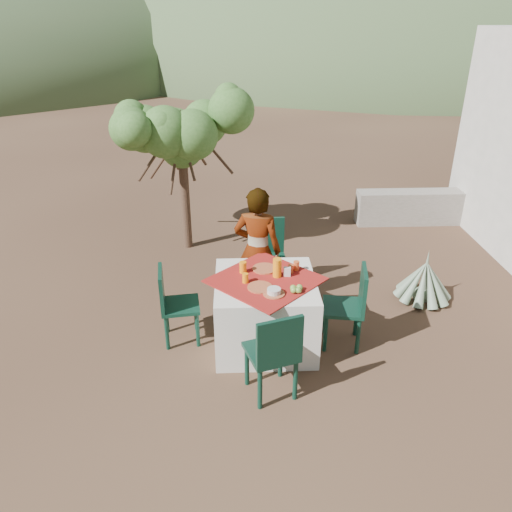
{
  "coord_description": "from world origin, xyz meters",
  "views": [
    {
      "loc": [
        0.32,
        -4.24,
        3.2
      ],
      "look_at": [
        0.51,
        0.56,
        0.83
      ],
      "focal_mm": 35.0,
      "sensor_mm": 36.0,
      "label": 1
    }
  ],
  "objects": [
    {
      "name": "person",
      "position": [
        0.54,
        0.86,
        0.75
      ],
      "size": [
        0.62,
        0.49,
        1.5
      ],
      "primitive_type": "imported",
      "rotation": [
        0.0,
        0.0,
        2.87
      ],
      "color": "#8C6651",
      "rests_on": "ground"
    },
    {
      "name": "chair_far",
      "position": [
        0.68,
        1.24,
        0.53
      ],
      "size": [
        0.46,
        0.46,
        0.95
      ],
      "rotation": [
        0.0,
        0.0,
        0.05
      ],
      "color": "black",
      "rests_on": "ground"
    },
    {
      "name": "plate_far",
      "position": [
        0.59,
        0.38,
        0.77
      ],
      "size": [
        0.26,
        0.26,
        0.01
      ],
      "primitive_type": "cylinder",
      "color": "brown",
      "rests_on": "table"
    },
    {
      "name": "jar_left",
      "position": [
        0.86,
        0.29,
        0.81
      ],
      "size": [
        0.06,
        0.06,
        0.09
      ],
      "primitive_type": "cylinder",
      "color": "#D45725",
      "rests_on": "table"
    },
    {
      "name": "hill_far_center",
      "position": [
        -4.0,
        52.0,
        0.0
      ],
      "size": [
        60.0,
        60.0,
        24.0
      ],
      "primitive_type": "ellipsoid",
      "color": "slate",
      "rests_on": "ground"
    },
    {
      "name": "shrub_tree",
      "position": [
        -0.37,
        2.68,
        1.61
      ],
      "size": [
        1.73,
        1.7,
        2.04
      ],
      "color": "#4F3927",
      "rests_on": "ground"
    },
    {
      "name": "plate_near",
      "position": [
        0.53,
        -0.01,
        0.77
      ],
      "size": [
        0.25,
        0.25,
        0.01
      ],
      "primitive_type": "cylinder",
      "color": "brown",
      "rests_on": "table"
    },
    {
      "name": "table",
      "position": [
        0.59,
        0.16,
        0.38
      ],
      "size": [
        1.3,
        1.3,
        0.76
      ],
      "color": "white",
      "rests_on": "ground"
    },
    {
      "name": "chair_right",
      "position": [
        1.47,
        0.09,
        0.49
      ],
      "size": [
        0.47,
        0.47,
        0.89
      ],
      "rotation": [
        0.0,
        0.0,
        4.55
      ],
      "color": "black",
      "rests_on": "ground"
    },
    {
      "name": "fruit_cluster",
      "position": [
        0.87,
        -0.1,
        0.79
      ],
      "size": [
        0.12,
        0.12,
        0.06
      ],
      "color": "olive",
      "rests_on": "table"
    },
    {
      "name": "hill_near_right",
      "position": [
        12.0,
        36.0,
        0.0
      ],
      "size": [
        48.0,
        48.0,
        20.0
      ],
      "primitive_type": "ellipsoid",
      "color": "#38542F",
      "rests_on": "ground"
    },
    {
      "name": "glass_near",
      "position": [
        0.39,
        0.1,
        0.81
      ],
      "size": [
        0.06,
        0.06,
        0.1
      ],
      "primitive_type": "cylinder",
      "color": "orange",
      "rests_on": "table"
    },
    {
      "name": "agave",
      "position": [
        2.58,
        0.97,
        0.25
      ],
      "size": [
        0.69,
        0.69,
        0.73
      ],
      "rotation": [
        0.0,
        0.0,
        -0.18
      ],
      "color": "gray",
      "rests_on": "ground"
    },
    {
      "name": "juice_pitcher",
      "position": [
        0.71,
        0.22,
        0.86
      ],
      "size": [
        0.09,
        0.09,
        0.2
      ],
      "primitive_type": "cylinder",
      "color": "orange",
      "rests_on": "table"
    },
    {
      "name": "glass_far",
      "position": [
        0.37,
        0.32,
        0.82
      ],
      "size": [
        0.07,
        0.07,
        0.12
      ],
      "primitive_type": "cylinder",
      "color": "orange",
      "rests_on": "table"
    },
    {
      "name": "jar_right",
      "position": [
        0.92,
        0.35,
        0.81
      ],
      "size": [
        0.06,
        0.06,
        0.1
      ],
      "primitive_type": "cylinder",
      "color": "#D45725",
      "rests_on": "table"
    },
    {
      "name": "napkin_holder",
      "position": [
        0.81,
        0.22,
        0.81
      ],
      "size": [
        0.08,
        0.05,
        0.1
      ],
      "primitive_type": "cube",
      "rotation": [
        0.0,
        0.0,
        -0.13
      ],
      "color": "silver",
      "rests_on": "table"
    },
    {
      "name": "ground",
      "position": [
        0.0,
        0.0,
        0.0
      ],
      "size": [
        160.0,
        160.0,
        0.0
      ],
      "primitive_type": "plane",
      "color": "#321F16",
      "rests_on": "ground"
    },
    {
      "name": "chair_left",
      "position": [
        -0.37,
        0.24,
        0.47
      ],
      "size": [
        0.44,
        0.44,
        0.85
      ],
      "rotation": [
        0.0,
        0.0,
        1.7
      ],
      "color": "black",
      "rests_on": "ground"
    },
    {
      "name": "chair_near",
      "position": [
        0.62,
        -0.7,
        0.51
      ],
      "size": [
        0.53,
        0.53,
        0.91
      ],
      "rotation": [
        0.0,
        0.0,
        3.46
      ],
      "color": "black",
      "rests_on": "ground"
    },
    {
      "name": "bowl_plate",
      "position": [
        0.65,
        -0.14,
        0.77
      ],
      "size": [
        0.21,
        0.21,
        0.01
      ],
      "primitive_type": "cylinder",
      "color": "brown",
      "rests_on": "table"
    },
    {
      "name": "stone_wall",
      "position": [
        3.6,
        3.4,
        0.28
      ],
      "size": [
        2.6,
        0.35,
        0.55
      ],
      "primitive_type": "cube",
      "color": "gray",
      "rests_on": "ground"
    },
    {
      "name": "white_bowl",
      "position": [
        0.65,
        -0.14,
        0.8
      ],
      "size": [
        0.13,
        0.13,
        0.05
      ],
      "primitive_type": "cylinder",
      "color": "silver",
      "rests_on": "bowl_plate"
    }
  ]
}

